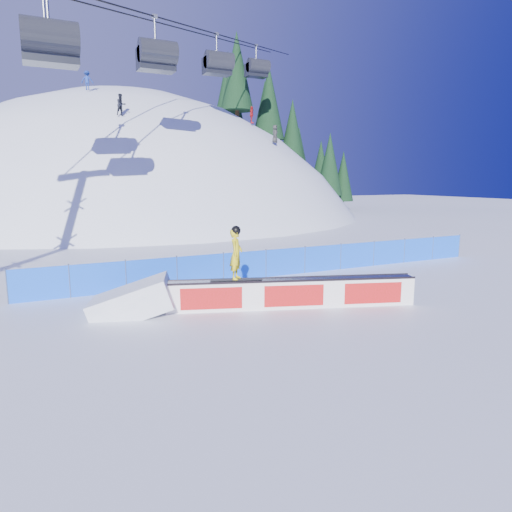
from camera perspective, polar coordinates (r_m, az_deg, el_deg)
name	(u,v)px	position (r m, az deg, el deg)	size (l,w,h in m)	color
ground	(347,298)	(16.90, 11.32, -5.20)	(160.00, 160.00, 0.00)	white
snow_hill	(135,360)	(60.13, -14.91, -12.41)	(64.00, 64.00, 64.00)	white
treeline	(294,132)	(61.68, 4.75, 15.24)	(21.35, 12.12, 20.87)	#332214
safety_fence	(286,262)	(20.43, 3.74, -0.72)	(22.05, 0.05, 1.30)	blue
chairlift	(205,33)	(44.83, -6.39, 25.96)	(40.80, 41.70, 22.00)	gray
rail_box	(292,293)	(15.36, 4.58, -4.64)	(8.11, 3.21, 1.00)	white
snow_ramp	(133,313)	(15.31, -15.09, -6.92)	(2.52, 1.68, 0.94)	white
snowboarder	(236,253)	(14.80, -2.50, 0.32)	(1.72, 0.83, 1.78)	black
distant_skiers	(173,105)	(44.06, -10.28, 18.03)	(17.10, 7.88, 6.19)	black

